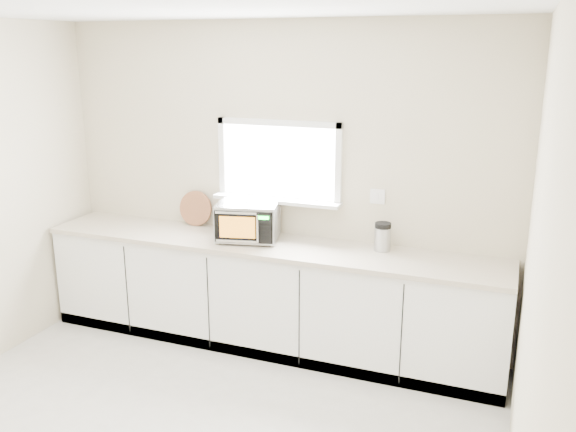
% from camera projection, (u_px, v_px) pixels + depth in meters
% --- Properties ---
extents(back_wall, '(4.00, 0.17, 2.70)m').
position_uv_depth(back_wall, '(280.00, 183.00, 5.18)').
color(back_wall, beige).
rests_on(back_wall, ground).
extents(cabinets, '(3.92, 0.60, 0.88)m').
position_uv_depth(cabinets, '(267.00, 296.00, 5.16)').
color(cabinets, white).
rests_on(cabinets, ground).
extents(countertop, '(3.92, 0.64, 0.04)m').
position_uv_depth(countertop, '(266.00, 245.00, 5.03)').
color(countertop, beige).
rests_on(countertop, cabinets).
extents(microwave, '(0.57, 0.49, 0.32)m').
position_uv_depth(microwave, '(248.00, 221.00, 5.06)').
color(microwave, black).
rests_on(microwave, countertop).
extents(knife_block, '(0.16, 0.25, 0.33)m').
position_uv_depth(knife_block, '(245.00, 221.00, 5.14)').
color(knife_block, '#4E261B').
rests_on(knife_block, countertop).
extents(cutting_board, '(0.32, 0.08, 0.31)m').
position_uv_depth(cutting_board, '(196.00, 208.00, 5.48)').
color(cutting_board, '#9C5E3C').
rests_on(cutting_board, countertop).
extents(coffee_grinder, '(0.16, 0.16, 0.23)m').
position_uv_depth(coffee_grinder, '(383.00, 236.00, 4.81)').
color(coffee_grinder, '#A9ACB1').
rests_on(coffee_grinder, countertop).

